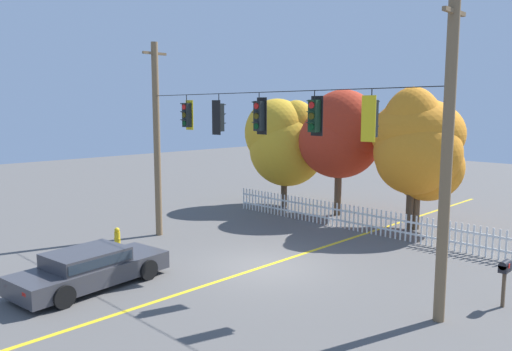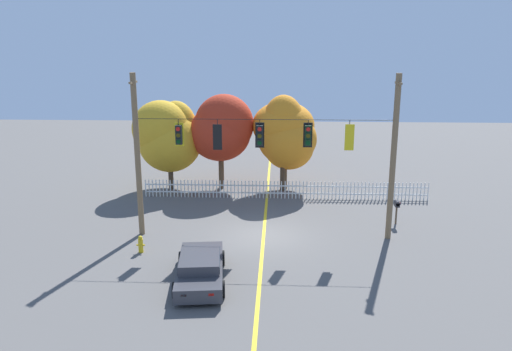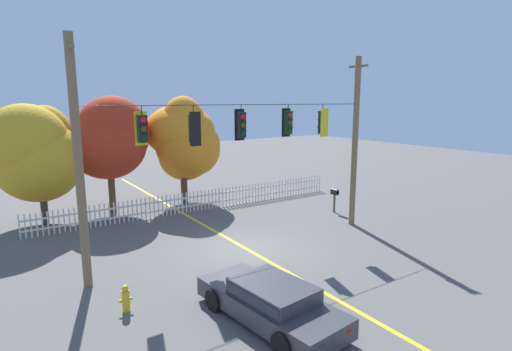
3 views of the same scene
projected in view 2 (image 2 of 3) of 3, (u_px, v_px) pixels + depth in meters
The scene contains 16 objects.
ground at pixel (264, 236), 24.75m from camera, with size 80.00×80.00×0.00m, color #565451.
lane_centerline_stripe at pixel (264, 236), 24.75m from camera, with size 0.16×36.00×0.01m, color gold.
signal_support_span at pixel (264, 156), 23.73m from camera, with size 12.54×1.10×8.00m.
traffic_signal_eastbound_side at pixel (179, 135), 23.67m from camera, with size 0.43×0.38×1.33m.
traffic_signal_westbound_side at pixel (218, 137), 23.59m from camera, with size 0.43×0.38×1.45m.
traffic_signal_northbound_secondary at pixel (260, 135), 23.50m from camera, with size 0.43×0.38×1.38m.
traffic_signal_southbound_primary at pixel (308, 135), 23.39m from camera, with size 0.43×0.38×1.34m.
traffic_signal_northbound_primary at pixel (349, 137), 23.30m from camera, with size 0.43×0.38×1.42m.
white_picket_fence at pixel (285, 190), 30.79m from camera, with size 17.58×0.06×1.11m.
autumn_maple_near_fence at pixel (169, 136), 32.38m from camera, with size 4.41×4.02×5.87m.
autumn_maple_mid at pixel (222, 129), 32.26m from camera, with size 4.24×3.95×6.26m.
autumn_oak_far_east at pixel (285, 131), 31.78m from camera, with size 4.03×4.27×6.26m.
autumn_maple_far_west at pixel (288, 142), 32.11m from camera, with size 3.79×3.69×5.13m.
parked_car at pixel (200, 267), 19.84m from camera, with size 2.33×4.78×1.15m.
fire_hydrant at pixel (141, 244), 22.68m from camera, with size 0.38×0.22×0.81m.
roadside_mailbox at pixel (397, 205), 26.17m from camera, with size 0.25×0.44×1.29m.
Camera 2 is at (0.70, -23.21, 9.09)m, focal length 34.82 mm.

